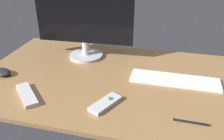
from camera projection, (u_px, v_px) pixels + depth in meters
desk at (115, 80)px, 125.82cm from camera, size 140.00×84.00×2.00cm
monitor at (84, 17)px, 137.09cm from camera, size 55.78×19.63×47.06cm
keyboard at (175, 80)px, 122.38cm from camera, size 43.51×12.35×1.23cm
computer_mouse at (2, 72)px, 127.54cm from camera, size 11.91×9.47×3.29cm
media_remote at (106, 103)px, 104.44cm from camera, size 12.19×16.71×2.96cm
tv_remote at (27, 95)px, 110.12cm from camera, size 17.79×17.99×1.84cm
pen at (191, 122)px, 94.34cm from camera, size 13.40×1.14×0.89cm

